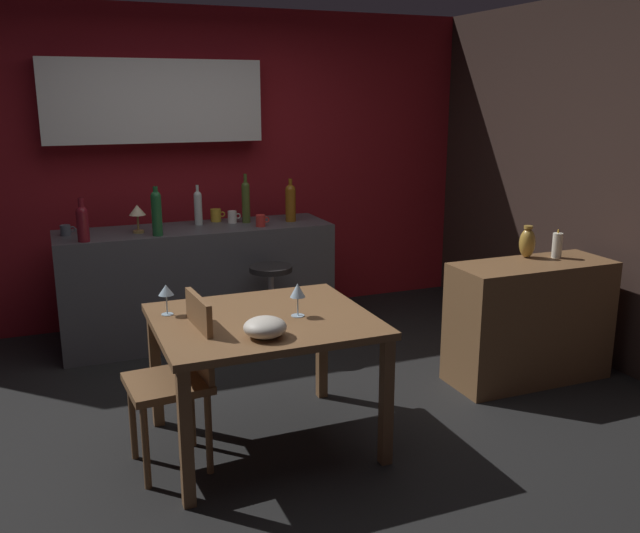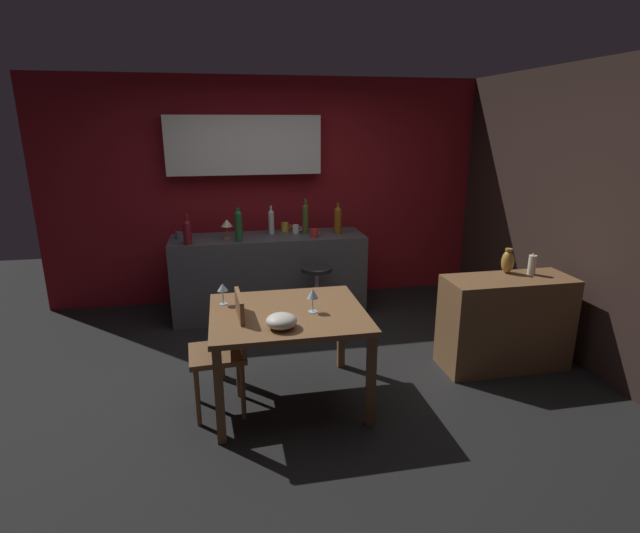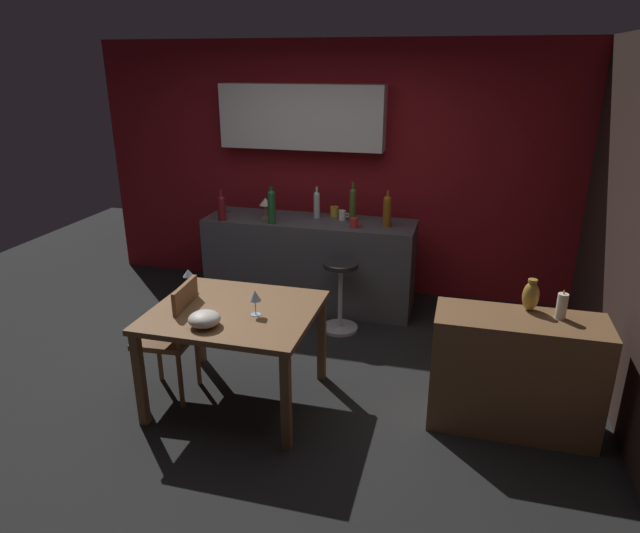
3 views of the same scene
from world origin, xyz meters
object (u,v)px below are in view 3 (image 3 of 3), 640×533
cup_white (343,215)px  wine_bottle_amber (387,210)px  wine_glass_right (255,296)px  wine_bottle_green (272,205)px  counter_lamp (265,203)px  vase_brass (531,296)px  dining_table (235,320)px  sideboard_cabinet (515,373)px  cup_mustard (335,212)px  chair_near_window (174,334)px  bar_stool (340,294)px  wine_bottle_olive (353,204)px  cup_slate (224,209)px  fruit_bowl (204,319)px  cup_red (354,223)px  wine_bottle_clear (317,204)px  wine_glass_left (188,274)px  wine_bottle_ruby (222,206)px  pillar_candle_tall (562,306)px

cup_white → wine_bottle_amber: bearing=-13.7°
wine_glass_right → wine_bottle_green: size_ratio=0.50×
counter_lamp → vase_brass: bearing=-31.3°
dining_table → vase_brass: 2.03m
sideboard_cabinet → cup_mustard: cup_mustard is taller
chair_near_window → bar_stool: (0.94, 1.37, -0.15)m
wine_bottle_olive → cup_slate: wine_bottle_olive is taller
fruit_bowl → wine_bottle_green: wine_bottle_green is taller
wine_glass_right → cup_slate: size_ratio=1.68×
wine_bottle_olive → cup_slate: bearing=-180.0°
sideboard_cabinet → wine_bottle_amber: wine_bottle_amber is taller
cup_mustard → dining_table: bearing=-96.8°
cup_red → wine_bottle_amber: bearing=23.3°
dining_table → wine_bottle_clear: bearing=87.6°
wine_bottle_green → cup_slate: bearing=157.6°
vase_brass → wine_bottle_amber: bearing=128.6°
wine_glass_left → vase_brass: vase_brass is taller
fruit_bowl → wine_bottle_olive: 2.28m
cup_slate → cup_red: bearing=-8.2°
bar_stool → cup_slate: bearing=157.6°
wine_bottle_amber → wine_glass_right: bearing=-108.5°
wine_bottle_amber → cup_white: (-0.46, 0.11, -0.12)m
wine_glass_left → vase_brass: 2.46m
chair_near_window → cup_slate: size_ratio=8.39×
dining_table → wine_bottle_clear: wine_bottle_clear is taller
bar_stool → cup_mustard: bearing=107.8°
bar_stool → wine_glass_right: size_ratio=3.68×
bar_stool → counter_lamp: (-0.88, 0.46, 0.70)m
counter_lamp → wine_bottle_ruby: bearing=-156.5°
wine_bottle_ruby → wine_bottle_clear: bearing=20.3°
wine_bottle_green → counter_lamp: 0.19m
chair_near_window → pillar_candle_tall: pillar_candle_tall is taller
cup_white → cup_mustard: bearing=134.1°
cup_mustard → cup_red: size_ratio=1.09×
dining_table → bar_stool: dining_table is taller
cup_mustard → cup_red: 0.44m
cup_mustard → cup_red: bearing=-52.0°
wine_bottle_olive → cup_slate: 1.37m
wine_bottle_clear → cup_red: size_ratio=2.88×
wine_bottle_amber → counter_lamp: wine_bottle_amber is taller
dining_table → wine_bottle_ruby: bearing=116.4°
wine_bottle_ruby → wine_bottle_green: wine_bottle_green is taller
bar_stool → chair_near_window: bearing=-124.5°
cup_red → cup_slate: size_ratio=1.01×
cup_red → counter_lamp: size_ratio=0.52×
dining_table → cup_red: bearing=73.1°
wine_glass_right → cup_slate: 2.23m
sideboard_cabinet → wine_bottle_green: 2.74m
chair_near_window → wine_bottle_ruby: bearing=101.4°
wine_bottle_clear → wine_bottle_olive: bearing=-7.3°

